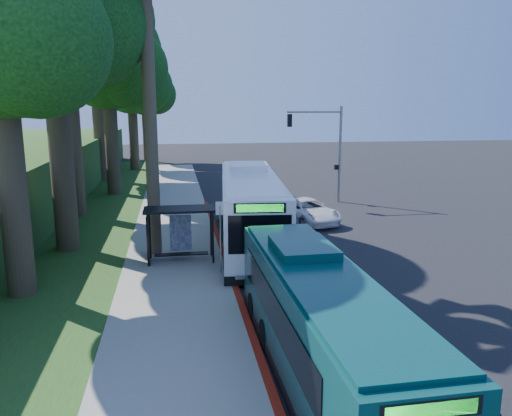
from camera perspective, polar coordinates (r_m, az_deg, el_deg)
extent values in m
plane|color=black|center=(26.95, 6.46, -3.57)|extent=(140.00, 140.00, 0.00)
cube|color=gray|center=(25.96, -9.28, -4.11)|extent=(4.50, 70.00, 0.12)
cube|color=maroon|center=(22.24, -3.25, -6.65)|extent=(0.25, 30.00, 0.13)
cube|color=#234719|center=(31.35, -19.80, -1.98)|extent=(8.00, 70.00, 0.06)
cube|color=black|center=(22.47, -8.68, -0.15)|extent=(3.20, 1.50, 0.10)
cube|color=black|center=(22.80, -12.23, -3.47)|extent=(0.06, 1.30, 2.20)
cube|color=navy|center=(23.43, -8.61, -2.79)|extent=(1.00, 0.12, 1.70)
cube|color=black|center=(22.87, -8.52, -5.23)|extent=(2.40, 0.40, 0.06)
cube|color=black|center=(23.37, -12.04, -3.08)|extent=(0.08, 0.08, 2.40)
cube|color=black|center=(23.40, -5.17, -2.85)|extent=(0.08, 0.08, 2.40)
cube|color=black|center=(22.22, -12.17, -3.86)|extent=(0.08, 0.08, 2.40)
cube|color=black|center=(22.24, -4.94, -3.62)|extent=(0.08, 0.08, 2.40)
cylinder|color=gray|center=(20.83, -4.10, -3.80)|extent=(0.06, 0.06, 3.00)
cube|color=white|center=(20.50, -4.15, -0.03)|extent=(0.35, 0.04, 0.55)
cylinder|color=gray|center=(37.17, 9.55, 6.01)|extent=(0.20, 0.20, 7.00)
cylinder|color=gray|center=(36.41, 6.68, 10.87)|extent=(4.00, 0.14, 0.14)
cube|color=black|center=(35.97, 3.86, 9.95)|extent=(0.30, 0.30, 0.90)
cube|color=black|center=(37.19, 9.14, 4.63)|extent=(0.25, 0.25, 0.35)
cylinder|color=#4C3F2D|center=(23.53, -12.00, 10.08)|extent=(0.60, 0.60, 13.00)
cylinder|color=#382B1E|center=(25.62, -21.46, 6.84)|extent=(1.10, 1.10, 10.50)
sphere|color=black|center=(25.98, -22.58, 21.14)|extent=(8.00, 8.00, 8.00)
sphere|color=black|center=(24.34, -19.13, 19.21)|extent=(5.60, 5.60, 5.60)
sphere|color=black|center=(27.50, -24.74, 18.49)|extent=(5.20, 5.20, 5.20)
cylinder|color=#382B1E|center=(33.62, -20.45, 9.06)|extent=(1.18, 1.18, 11.90)
sphere|color=black|center=(32.17, -18.05, 19.79)|extent=(7.00, 7.00, 7.00)
sphere|color=black|center=(36.05, -23.53, 19.01)|extent=(6.50, 6.50, 6.50)
cylinder|color=#382B1E|center=(41.34, -16.21, 8.21)|extent=(1.06, 1.06, 9.80)
sphere|color=black|center=(41.47, -16.70, 16.53)|extent=(8.40, 8.40, 8.40)
sphere|color=black|center=(39.96, -14.35, 15.25)|extent=(5.88, 5.88, 5.88)
sphere|color=black|center=(43.04, -18.39, 15.11)|extent=(5.46, 5.46, 5.46)
cylinder|color=#382B1E|center=(49.49, -17.52, 9.44)|extent=(1.14, 1.14, 11.20)
sphere|color=black|center=(49.77, -18.02, 17.36)|extent=(9.60, 9.60, 9.60)
sphere|color=black|center=(48.00, -15.82, 16.18)|extent=(6.72, 6.72, 6.72)
sphere|color=black|center=(51.58, -19.59, 15.97)|extent=(6.24, 6.24, 6.24)
cylinder|color=#382B1E|center=(57.22, -13.85, 8.80)|extent=(1.02, 1.02, 9.10)
sphere|color=black|center=(57.25, -14.13, 14.39)|extent=(8.00, 8.00, 8.00)
sphere|color=black|center=(55.91, -12.49, 13.47)|extent=(5.60, 5.60, 5.60)
sphere|color=black|center=(58.73, -15.38, 13.49)|extent=(5.20, 5.20, 5.20)
cylinder|color=#382B1E|center=(65.15, -12.43, 8.86)|extent=(0.98, 0.98, 8.40)
sphere|color=black|center=(65.13, -12.63, 13.40)|extent=(7.00, 7.00, 7.00)
sphere|color=black|center=(64.00, -11.36, 12.62)|extent=(4.90, 4.90, 4.90)
sphere|color=black|center=(66.40, -13.63, 12.69)|extent=(4.55, 4.55, 4.55)
cylinder|color=#382B1E|center=(20.02, -26.18, 3.32)|extent=(1.02, 1.02, 9.10)
sphere|color=black|center=(18.56, -24.02, 17.07)|extent=(5.04, 5.04, 5.04)
cube|color=white|center=(25.56, -0.66, 0.12)|extent=(4.02, 13.30, 3.11)
cube|color=black|center=(25.92, -0.65, -3.36)|extent=(4.06, 13.36, 0.38)
cube|color=black|center=(26.03, -0.73, 1.01)|extent=(3.81, 10.44, 1.20)
cube|color=black|center=(19.19, 0.44, -3.01)|extent=(2.45, 0.36, 1.53)
cube|color=black|center=(31.88, -1.32, 3.07)|extent=(2.23, 0.34, 1.09)
cube|color=#19E533|center=(18.94, 0.44, 0.01)|extent=(1.81, 0.28, 0.31)
cube|color=white|center=(25.28, -0.67, 3.70)|extent=(3.74, 12.62, 0.13)
cube|color=white|center=(27.42, -0.93, 4.71)|extent=(2.20, 2.90, 0.38)
cylinder|color=black|center=(21.80, -3.35, -5.70)|extent=(0.43, 1.12, 1.09)
cylinder|color=black|center=(21.96, 3.27, -5.57)|extent=(0.43, 1.12, 1.09)
cylinder|color=black|center=(30.67, -3.53, -0.61)|extent=(0.43, 1.12, 1.09)
cylinder|color=black|center=(30.79, 1.17, -0.54)|extent=(0.43, 1.12, 1.09)
cube|color=#0A3A3B|center=(13.15, 7.40, -12.92)|extent=(2.41, 10.76, 2.55)
cube|color=black|center=(13.75, 7.25, -17.93)|extent=(2.43, 10.81, 0.31)
cube|color=black|center=(13.45, 6.85, -11.20)|extent=(2.43, 8.40, 0.98)
cube|color=black|center=(17.87, 2.33, -5.14)|extent=(1.83, 0.13, 0.89)
cube|color=#19E533|center=(8.35, 19.33, -20.83)|extent=(1.48, 0.11, 0.25)
cube|color=#0A3A3B|center=(12.66, 7.56, -7.48)|extent=(2.22, 10.22, 0.11)
cube|color=#0A3A3B|center=(14.25, 5.41, -4.61)|extent=(1.62, 2.25, 0.31)
cylinder|color=black|center=(17.02, -0.26, -11.13)|extent=(0.28, 0.90, 0.89)
cylinder|color=black|center=(17.46, 6.55, -10.60)|extent=(0.28, 0.90, 0.89)
imported|color=white|center=(30.67, 5.84, -0.32)|extent=(3.76, 5.63, 1.43)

